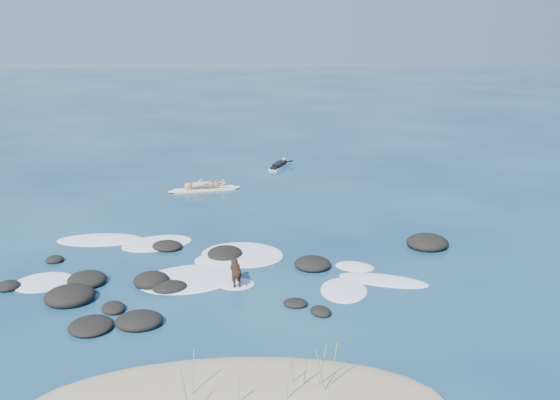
{
  "coord_description": "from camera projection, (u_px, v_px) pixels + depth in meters",
  "views": [
    {
      "loc": [
        0.27,
        -19.06,
        7.74
      ],
      "look_at": [
        1.67,
        4.0,
        0.9
      ],
      "focal_mm": 40.0,
      "sensor_mm": 36.0,
      "label": 1
    }
  ],
  "objects": [
    {
      "name": "paddling_surfer_rig",
      "position": [
        280.0,
        165.0,
        33.1
      ],
      "size": [
        1.39,
        2.15,
        0.38
      ],
      "rotation": [
        0.0,
        0.0,
        1.14
      ],
      "color": "white",
      "rests_on": "ground"
    },
    {
      "name": "ground",
      "position": [
        237.0,
        262.0,
        20.42
      ],
      "size": [
        160.0,
        160.0,
        0.0
      ],
      "primitive_type": "plane",
      "color": "#0A2642",
      "rests_on": "ground"
    },
    {
      "name": "dog",
      "position": [
        236.0,
        270.0,
        18.51
      ],
      "size": [
        0.37,
        1.15,
        0.73
      ],
      "rotation": [
        0.0,
        0.0,
        1.68
      ],
      "color": "black",
      "rests_on": "ground"
    },
    {
      "name": "breaking_foam",
      "position": [
        205.0,
        264.0,
        20.23
      ],
      "size": [
        12.84,
        6.49,
        0.12
      ],
      "color": "white",
      "rests_on": "ground"
    },
    {
      "name": "standing_surfer_rig",
      "position": [
        204.0,
        175.0,
        28.52
      ],
      "size": [
        3.37,
        1.11,
        1.92
      ],
      "rotation": [
        0.0,
        0.0,
        0.19
      ],
      "color": "#F6EAC5",
      "rests_on": "ground"
    },
    {
      "name": "reef_rocks",
      "position": [
        207.0,
        276.0,
        19.07
      ],
      "size": [
        14.79,
        7.04,
        0.53
      ],
      "color": "black",
      "rests_on": "ground"
    },
    {
      "name": "dune_grass",
      "position": [
        276.0,
        378.0,
        12.74
      ],
      "size": [
        3.17,
        1.23,
        1.2
      ],
      "color": "olive",
      "rests_on": "ground"
    }
  ]
}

